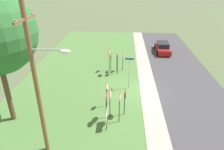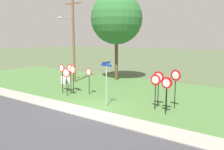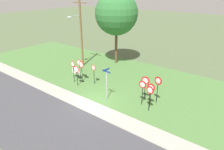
{
  "view_description": "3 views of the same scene",
  "coord_description": "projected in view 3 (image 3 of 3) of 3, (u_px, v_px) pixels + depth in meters",
  "views": [
    {
      "loc": [
        -17.04,
        1.59,
        9.81
      ],
      "look_at": [
        0.77,
        2.68,
        1.22
      ],
      "focal_mm": 33.33,
      "sensor_mm": 36.0,
      "label": 1
    },
    {
      "loc": [
        10.17,
        -11.53,
        4.72
      ],
      "look_at": [
        -0.48,
        3.05,
        1.83
      ],
      "focal_mm": 38.51,
      "sensor_mm": 36.0,
      "label": 2
    },
    {
      "loc": [
        10.8,
        -11.64,
        9.53
      ],
      "look_at": [
        -0.3,
        2.95,
        1.64
      ],
      "focal_mm": 32.25,
      "sensor_mm": 36.0,
      "label": 3
    }
  ],
  "objects": [
    {
      "name": "yield_sign_center",
      "position": [
        150.0,
        93.0,
        16.3
      ],
      "size": [
        0.71,
        0.14,
        2.31
      ],
      "rotation": [
        0.0,
        0.0,
        -0.16
      ],
      "color": "black",
      "rests_on": "grass_median"
    },
    {
      "name": "sidewalk_strip",
      "position": [
        89.0,
        106.0,
        17.69
      ],
      "size": [
        44.0,
        1.6,
        0.06
      ],
      "primitive_type": "cube",
      "color": "#99968C",
      "rests_on": "ground_plane"
    },
    {
      "name": "road_asphalt",
      "position": [
        52.0,
        129.0,
        14.77
      ],
      "size": [
        44.0,
        6.4,
        0.01
      ],
      "primitive_type": "cube",
      "color": "#3D3D42",
      "rests_on": "ground_plane"
    },
    {
      "name": "grass_median",
      "position": [
        130.0,
        80.0,
        22.66
      ],
      "size": [
        44.0,
        12.0,
        0.04
      ],
      "primitive_type": "cube",
      "color": "#477038",
      "rests_on": "ground_plane"
    },
    {
      "name": "stop_sign_near_right",
      "position": [
        79.0,
        65.0,
        22.19
      ],
      "size": [
        0.69,
        0.1,
        2.37
      ],
      "rotation": [
        0.0,
        0.0,
        0.05
      ],
      "color": "black",
      "rests_on": "grass_median"
    },
    {
      "name": "ground_plane",
      "position": [
        95.0,
        102.0,
        18.28
      ],
      "size": [
        160.0,
        160.0,
        0.0
      ],
      "primitive_type": "plane",
      "color": "#4C5B3D"
    },
    {
      "name": "stop_sign_near_left",
      "position": [
        94.0,
        70.0,
        21.26
      ],
      "size": [
        0.62,
        0.14,
        2.17
      ],
      "rotation": [
        0.0,
        0.0,
        -0.18
      ],
      "color": "black",
      "rests_on": "grass_median"
    },
    {
      "name": "yield_sign_near_right",
      "position": [
        143.0,
        87.0,
        17.23
      ],
      "size": [
        0.71,
        0.1,
        2.32
      ],
      "rotation": [
        0.0,
        0.0,
        -0.02
      ],
      "color": "black",
      "rests_on": "grass_median"
    },
    {
      "name": "street_name_post",
      "position": [
        106.0,
        82.0,
        18.06
      ],
      "size": [
        0.96,
        0.81,
        3.04
      ],
      "rotation": [
        0.0,
        0.0,
        -0.09
      ],
      "color": "#9EA0A8",
      "rests_on": "grass_median"
    },
    {
      "name": "yield_sign_near_left",
      "position": [
        151.0,
        90.0,
        16.95
      ],
      "size": [
        0.71,
        0.11,
        2.21
      ],
      "rotation": [
        0.0,
        0.0,
        0.07
      ],
      "color": "black",
      "rests_on": "grass_median"
    },
    {
      "name": "stop_sign_far_center",
      "position": [
        76.0,
        72.0,
        20.78
      ],
      "size": [
        0.71,
        0.12,
        2.21
      ],
      "rotation": [
        0.0,
        0.0,
        0.09
      ],
      "color": "black",
      "rests_on": "grass_median"
    },
    {
      "name": "notice_board",
      "position": [
        76.0,
        71.0,
        22.82
      ],
      "size": [
        1.1,
        0.08,
        1.25
      ],
      "rotation": [
        0.0,
        0.0,
        0.04
      ],
      "color": "black",
      "rests_on": "grass_median"
    },
    {
      "name": "utility_pole",
      "position": [
        80.0,
        29.0,
        25.01
      ],
      "size": [
        2.1,
        2.12,
        9.05
      ],
      "color": "brown",
      "rests_on": "grass_median"
    },
    {
      "name": "stop_sign_far_right",
      "position": [
        81.0,
        67.0,
        21.73
      ],
      "size": [
        0.74,
        0.12,
        2.34
      ],
      "rotation": [
        0.0,
        0.0,
        -0.12
      ],
      "color": "black",
      "rests_on": "grass_median"
    },
    {
      "name": "yield_sign_far_left",
      "position": [
        145.0,
        83.0,
        17.81
      ],
      "size": [
        0.77,
        0.12,
        2.41
      ],
      "rotation": [
        0.0,
        0.0,
        0.1
      ],
      "color": "black",
      "rests_on": "grass_median"
    },
    {
      "name": "yield_sign_far_right",
      "position": [
        158.0,
        84.0,
        17.34
      ],
      "size": [
        0.73,
        0.17,
        2.59
      ],
      "rotation": [
        0.0,
        0.0,
        -0.19
      ],
      "color": "black",
      "rests_on": "grass_median"
    },
    {
      "name": "stop_sign_far_left",
      "position": [
        73.0,
        67.0,
        21.49
      ],
      "size": [
        0.65,
        0.14,
        2.46
      ],
      "rotation": [
        0.0,
        0.0,
        -0.18
      ],
      "color": "black",
      "rests_on": "grass_median"
    },
    {
      "name": "oak_tree_left",
      "position": [
        116.0,
        14.0,
        25.48
      ],
      "size": [
        5.48,
        5.48,
        9.32
      ],
      "color": "brown",
      "rests_on": "grass_median"
    }
  ]
}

